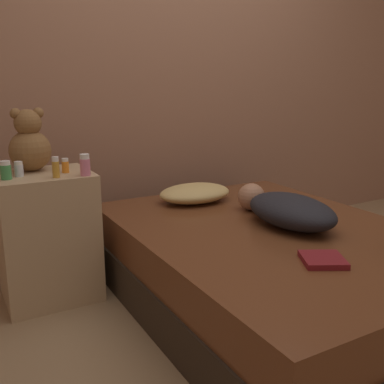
{
  "coord_description": "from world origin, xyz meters",
  "views": [
    {
      "loc": [
        -1.41,
        -1.67,
        1.15
      ],
      "look_at": [
        -0.34,
        0.23,
        0.6
      ],
      "focal_mm": 42.0,
      "sensor_mm": 36.0,
      "label": 1
    }
  ],
  "objects_px": {
    "person_lying": "(287,209)",
    "book": "(323,260)",
    "bottle_clear": "(19,169)",
    "bottle_amber": "(56,168)",
    "bottle_orange": "(65,166)",
    "bottle_pink": "(85,165)",
    "teddy_bear": "(30,144)",
    "bottle_green": "(6,170)",
    "pillow": "(195,193)"
  },
  "relations": [
    {
      "from": "bottle_pink",
      "to": "book",
      "type": "height_order",
      "value": "bottle_pink"
    },
    {
      "from": "pillow",
      "to": "person_lying",
      "type": "bearing_deg",
      "value": -72.17
    },
    {
      "from": "person_lying",
      "to": "bottle_amber",
      "type": "height_order",
      "value": "bottle_amber"
    },
    {
      "from": "bottle_clear",
      "to": "bottle_green",
      "type": "xyz_separation_m",
      "value": [
        -0.06,
        -0.04,
        0.01
      ]
    },
    {
      "from": "bottle_green",
      "to": "book",
      "type": "height_order",
      "value": "bottle_green"
    },
    {
      "from": "bottle_orange",
      "to": "bottle_clear",
      "type": "relative_size",
      "value": 1.01
    },
    {
      "from": "bottle_orange",
      "to": "bottle_clear",
      "type": "height_order",
      "value": "same"
    },
    {
      "from": "pillow",
      "to": "bottle_pink",
      "type": "distance_m",
      "value": 0.76
    },
    {
      "from": "person_lying",
      "to": "book",
      "type": "xyz_separation_m",
      "value": [
        -0.21,
        -0.47,
        -0.07
      ]
    },
    {
      "from": "bottle_pink",
      "to": "teddy_bear",
      "type": "bearing_deg",
      "value": 130.1
    },
    {
      "from": "pillow",
      "to": "teddy_bear",
      "type": "height_order",
      "value": "teddy_bear"
    },
    {
      "from": "bottle_orange",
      "to": "bottle_pink",
      "type": "bearing_deg",
      "value": -59.28
    },
    {
      "from": "pillow",
      "to": "bottle_amber",
      "type": "xyz_separation_m",
      "value": [
        -0.84,
        -0.11,
        0.26
      ]
    },
    {
      "from": "bottle_amber",
      "to": "book",
      "type": "distance_m",
      "value": 1.31
    },
    {
      "from": "person_lying",
      "to": "pillow",
      "type": "bearing_deg",
      "value": 107.48
    },
    {
      "from": "person_lying",
      "to": "teddy_bear",
      "type": "relative_size",
      "value": 2.08
    },
    {
      "from": "bottle_pink",
      "to": "bottle_clear",
      "type": "bearing_deg",
      "value": 155.09
    },
    {
      "from": "pillow",
      "to": "bottle_orange",
      "type": "xyz_separation_m",
      "value": [
        -0.77,
        -0.01,
        0.24
      ]
    },
    {
      "from": "pillow",
      "to": "bottle_clear",
      "type": "distance_m",
      "value": 1.03
    },
    {
      "from": "bottle_orange",
      "to": "bottle_amber",
      "type": "bearing_deg",
      "value": -125.48
    },
    {
      "from": "bottle_amber",
      "to": "teddy_bear",
      "type": "bearing_deg",
      "value": 107.56
    },
    {
      "from": "person_lying",
      "to": "bottle_orange",
      "type": "bearing_deg",
      "value": 147.96
    },
    {
      "from": "bottle_orange",
      "to": "bottle_green",
      "type": "distance_m",
      "value": 0.29
    },
    {
      "from": "bottle_pink",
      "to": "bottle_green",
      "type": "bearing_deg",
      "value": 164.84
    },
    {
      "from": "teddy_bear",
      "to": "book",
      "type": "bearing_deg",
      "value": -53.05
    },
    {
      "from": "bottle_orange",
      "to": "bottle_clear",
      "type": "distance_m",
      "value": 0.22
    },
    {
      "from": "pillow",
      "to": "book",
      "type": "xyz_separation_m",
      "value": [
        -0.01,
        -1.08,
        -0.04
      ]
    },
    {
      "from": "bottle_amber",
      "to": "book",
      "type": "xyz_separation_m",
      "value": [
        0.83,
        -0.97,
        -0.3
      ]
    },
    {
      "from": "teddy_bear",
      "to": "bottle_amber",
      "type": "xyz_separation_m",
      "value": [
        0.07,
        -0.23,
        -0.09
      ]
    },
    {
      "from": "pillow",
      "to": "bottle_orange",
      "type": "bearing_deg",
      "value": -179.02
    },
    {
      "from": "bottle_green",
      "to": "bottle_orange",
      "type": "bearing_deg",
      "value": 4.0
    },
    {
      "from": "bottle_orange",
      "to": "bottle_green",
      "type": "bearing_deg",
      "value": -176.0
    },
    {
      "from": "person_lying",
      "to": "bottle_pink",
      "type": "height_order",
      "value": "bottle_pink"
    },
    {
      "from": "bottle_orange",
      "to": "bottle_green",
      "type": "height_order",
      "value": "bottle_green"
    },
    {
      "from": "bottle_orange",
      "to": "book",
      "type": "distance_m",
      "value": 1.34
    },
    {
      "from": "pillow",
      "to": "teddy_bear",
      "type": "xyz_separation_m",
      "value": [
        -0.92,
        0.12,
        0.35
      ]
    },
    {
      "from": "bottle_green",
      "to": "bottle_pink",
      "type": "height_order",
      "value": "bottle_pink"
    },
    {
      "from": "person_lying",
      "to": "book",
      "type": "height_order",
      "value": "person_lying"
    },
    {
      "from": "bottle_orange",
      "to": "book",
      "type": "bearing_deg",
      "value": -54.49
    },
    {
      "from": "person_lying",
      "to": "book",
      "type": "relative_size",
      "value": 3.02
    },
    {
      "from": "bottle_clear",
      "to": "bottle_pink",
      "type": "xyz_separation_m",
      "value": [
        0.29,
        -0.14,
        0.02
      ]
    },
    {
      "from": "bottle_green",
      "to": "bottle_pink",
      "type": "xyz_separation_m",
      "value": [
        0.36,
        -0.1,
        0.01
      ]
    },
    {
      "from": "person_lying",
      "to": "bottle_green",
      "type": "xyz_separation_m",
      "value": [
        -1.26,
        0.58,
        0.23
      ]
    },
    {
      "from": "teddy_bear",
      "to": "person_lying",
      "type": "bearing_deg",
      "value": -33.41
    },
    {
      "from": "bottle_amber",
      "to": "pillow",
      "type": "bearing_deg",
      "value": 7.48
    },
    {
      "from": "book",
      "to": "bottle_green",
      "type": "bearing_deg",
      "value": 135.08
    },
    {
      "from": "bottle_clear",
      "to": "bottle_amber",
      "type": "relative_size",
      "value": 0.73
    },
    {
      "from": "teddy_bear",
      "to": "bottle_pink",
      "type": "height_order",
      "value": "teddy_bear"
    },
    {
      "from": "bottle_clear",
      "to": "book",
      "type": "relative_size",
      "value": 0.33
    },
    {
      "from": "pillow",
      "to": "person_lying",
      "type": "height_order",
      "value": "person_lying"
    }
  ]
}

